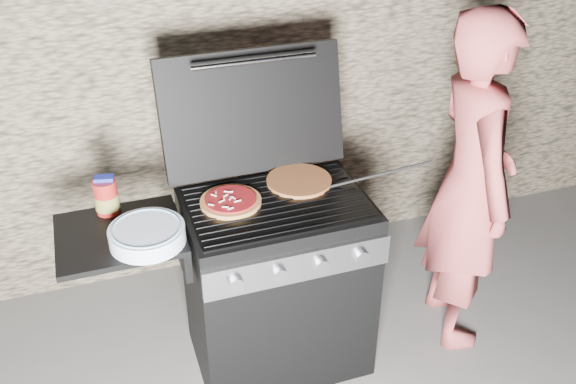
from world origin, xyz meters
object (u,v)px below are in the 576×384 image
object	(u,v)px
pizza_topped	(231,200)
sauce_jar	(106,197)
person	(470,185)
gas_grill	(226,295)

from	to	relation	value
pizza_topped	sauce_jar	xyz separation A→B (m)	(-0.50, 0.11, 0.05)
pizza_topped	sauce_jar	distance (m)	0.52
person	sauce_jar	bearing A→B (deg)	93.43
gas_grill	pizza_topped	distance (m)	0.48
pizza_topped	sauce_jar	size ratio (longest dim) A/B	1.73
gas_grill	sauce_jar	world-z (taller)	sauce_jar
pizza_topped	sauce_jar	world-z (taller)	sauce_jar
sauce_jar	person	distance (m)	1.64
pizza_topped	person	bearing A→B (deg)	-5.65
person	gas_grill	bearing A→B (deg)	98.40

